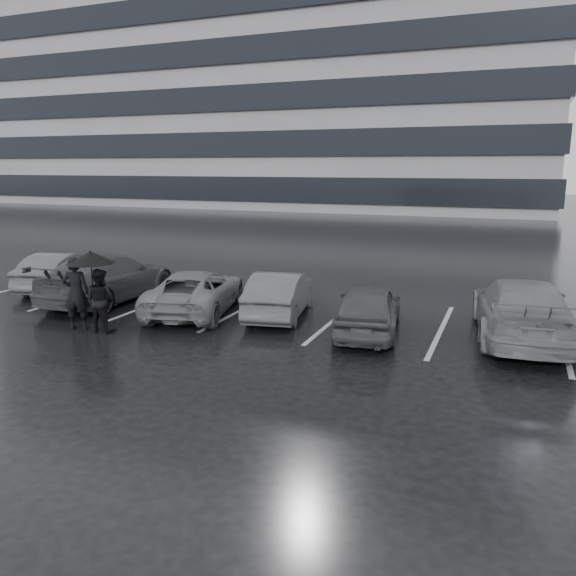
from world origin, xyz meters
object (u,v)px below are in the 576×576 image
(car_west_c, at_px, (109,277))
(car_east, at_px, (521,309))
(pedestrian_right, at_px, (100,300))
(car_west_a, at_px, (280,294))
(car_west_b, at_px, (196,291))
(car_main, at_px, (368,309))
(car_west_d, at_px, (61,271))
(pedestrian_left, at_px, (76,293))

(car_west_c, distance_m, car_east, 11.73)
(car_west_c, relative_size, car_east, 0.99)
(car_west_c, bearing_deg, pedestrian_right, 124.39)
(car_west_a, relative_size, car_west_b, 0.86)
(car_west_c, bearing_deg, car_west_a, -178.28)
(car_main, relative_size, pedestrian_right, 2.33)
(car_main, height_order, car_west_a, car_main)
(car_west_c, height_order, car_west_d, car_west_c)
(car_west_a, bearing_deg, pedestrian_right, 29.18)
(car_west_a, xyz_separation_m, car_east, (6.16, 0.17, 0.11))
(car_west_a, distance_m, pedestrian_left, 5.28)
(car_west_a, height_order, car_west_b, car_west_a)
(car_main, bearing_deg, car_west_b, -10.74)
(car_main, distance_m, pedestrian_right, 6.67)
(car_west_b, bearing_deg, car_west_c, -18.66)
(car_west_a, xyz_separation_m, pedestrian_left, (-4.24, -3.13, 0.31))
(car_main, distance_m, pedestrian_left, 7.32)
(car_west_d, bearing_deg, pedestrian_right, 128.63)
(car_east, height_order, pedestrian_left, pedestrian_left)
(pedestrian_right, bearing_deg, car_main, -161.65)
(car_main, xyz_separation_m, car_west_b, (-5.00, 0.17, -0.02))
(car_east, bearing_deg, car_main, 8.26)
(car_east, xyz_separation_m, pedestrian_left, (-10.40, -3.30, 0.20))
(car_west_c, xyz_separation_m, car_west_d, (-2.58, 0.72, -0.10))
(car_main, distance_m, car_west_a, 2.77)
(car_west_b, xyz_separation_m, car_east, (8.49, 0.74, 0.13))
(car_west_a, distance_m, car_east, 6.16)
(car_west_a, bearing_deg, car_east, 170.59)
(car_east, bearing_deg, car_west_a, -4.76)
(car_west_d, height_order, pedestrian_right, pedestrian_right)
(car_main, bearing_deg, car_east, -174.13)
(car_west_b, height_order, pedestrian_right, pedestrian_right)
(car_west_b, xyz_separation_m, car_west_c, (-3.23, 0.26, 0.12))
(car_west_a, xyz_separation_m, car_west_d, (-8.15, 0.41, 0.00))
(car_west_c, xyz_separation_m, pedestrian_left, (1.32, -2.82, 0.21))
(car_west_a, xyz_separation_m, car_west_c, (-5.56, -0.31, 0.10))
(car_main, relative_size, car_west_d, 0.97)
(car_main, relative_size, car_west_a, 0.98)
(pedestrian_left, bearing_deg, car_west_b, -146.22)
(car_east, height_order, pedestrian_right, pedestrian_right)
(car_west_c, distance_m, car_west_d, 2.69)
(pedestrian_right, bearing_deg, car_west_c, -55.97)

